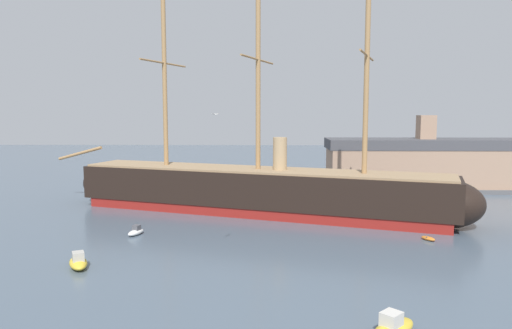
{
  "coord_description": "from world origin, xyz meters",
  "views": [
    {
      "loc": [
        0.82,
        -24.45,
        16.2
      ],
      "look_at": [
        -0.28,
        36.11,
        9.37
      ],
      "focal_mm": 33.94,
      "sensor_mm": 36.0,
      "label": 1
    }
  ],
  "objects_px": {
    "motorboat_foreground_right": "(393,328)",
    "dockside_warehouse_right": "(442,164)",
    "dinghy_alongside_stern": "(428,238)",
    "tall_ship": "(258,190)",
    "dinghy_far_right": "(446,210)",
    "motorboat_alongside_bow": "(136,232)",
    "seagull_in_flight": "(215,114)",
    "motorboat_mid_left": "(78,262)",
    "dinghy_far_left": "(110,204)"
  },
  "relations": [
    {
      "from": "motorboat_foreground_right",
      "to": "dockside_warehouse_right",
      "type": "xyz_separation_m",
      "value": [
        26.85,
        65.05,
        4.53
      ]
    },
    {
      "from": "seagull_in_flight",
      "to": "dockside_warehouse_right",
      "type": "bearing_deg",
      "value": 51.46
    },
    {
      "from": "dockside_warehouse_right",
      "to": "motorboat_mid_left",
      "type": "bearing_deg",
      "value": -137.7
    },
    {
      "from": "motorboat_alongside_bow",
      "to": "dinghy_far_right",
      "type": "height_order",
      "value": "motorboat_alongside_bow"
    },
    {
      "from": "dinghy_far_left",
      "to": "tall_ship",
      "type": "bearing_deg",
      "value": -12.67
    },
    {
      "from": "dinghy_alongside_stern",
      "to": "motorboat_alongside_bow",
      "type": "bearing_deg",
      "value": 177.0
    },
    {
      "from": "motorboat_mid_left",
      "to": "dinghy_far_right",
      "type": "relative_size",
      "value": 1.5
    },
    {
      "from": "motorboat_foreground_right",
      "to": "dockside_warehouse_right",
      "type": "bearing_deg",
      "value": 67.57
    },
    {
      "from": "tall_ship",
      "to": "motorboat_foreground_right",
      "type": "height_order",
      "value": "tall_ship"
    },
    {
      "from": "dinghy_far_right",
      "to": "dockside_warehouse_right",
      "type": "xyz_separation_m",
      "value": [
        7.1,
        21.87,
        4.86
      ]
    },
    {
      "from": "motorboat_foreground_right",
      "to": "tall_ship",
      "type": "bearing_deg",
      "value": 103.91
    },
    {
      "from": "motorboat_alongside_bow",
      "to": "dinghy_far_right",
      "type": "relative_size",
      "value": 1.08
    },
    {
      "from": "tall_ship",
      "to": "seagull_in_flight",
      "type": "height_order",
      "value": "tall_ship"
    },
    {
      "from": "motorboat_alongside_bow",
      "to": "dockside_warehouse_right",
      "type": "xyz_separation_m",
      "value": [
        52.89,
        37.04,
        4.75
      ]
    },
    {
      "from": "dinghy_alongside_stern",
      "to": "dinghy_far_left",
      "type": "bearing_deg",
      "value": 155.7
    },
    {
      "from": "motorboat_alongside_bow",
      "to": "dockside_warehouse_right",
      "type": "distance_m",
      "value": 64.75
    },
    {
      "from": "tall_ship",
      "to": "dinghy_alongside_stern",
      "type": "bearing_deg",
      "value": -35.7
    },
    {
      "from": "motorboat_mid_left",
      "to": "dinghy_far_right",
      "type": "bearing_deg",
      "value": 30.56
    },
    {
      "from": "motorboat_alongside_bow",
      "to": "motorboat_foreground_right",
      "type": "bearing_deg",
      "value": -47.08
    },
    {
      "from": "dinghy_far_right",
      "to": "dockside_warehouse_right",
      "type": "bearing_deg",
      "value": 72.0
    },
    {
      "from": "motorboat_mid_left",
      "to": "dockside_warehouse_right",
      "type": "relative_size",
      "value": 0.09
    },
    {
      "from": "motorboat_mid_left",
      "to": "dinghy_far_left",
      "type": "distance_m",
      "value": 33.29
    },
    {
      "from": "motorboat_foreground_right",
      "to": "dinghy_far_left",
      "type": "xyz_separation_m",
      "value": [
        -35.63,
        47.22,
        -0.35
      ]
    },
    {
      "from": "motorboat_foreground_right",
      "to": "dinghy_alongside_stern",
      "type": "distance_m",
      "value": 28.38
    },
    {
      "from": "motorboat_mid_left",
      "to": "dinghy_alongside_stern",
      "type": "distance_m",
      "value": 41.3
    },
    {
      "from": "dockside_warehouse_right",
      "to": "seagull_in_flight",
      "type": "distance_m",
      "value": 66.49
    },
    {
      "from": "dockside_warehouse_right",
      "to": "motorboat_alongside_bow",
      "type": "bearing_deg",
      "value": -145.0
    },
    {
      "from": "dinghy_alongside_stern",
      "to": "dockside_warehouse_right",
      "type": "relative_size",
      "value": 0.04
    },
    {
      "from": "motorboat_foreground_right",
      "to": "seagull_in_flight",
      "type": "relative_size",
      "value": 3.58
    },
    {
      "from": "tall_ship",
      "to": "motorboat_mid_left",
      "type": "bearing_deg",
      "value": -124.14
    },
    {
      "from": "motorboat_mid_left",
      "to": "dinghy_alongside_stern",
      "type": "relative_size",
      "value": 2.06
    },
    {
      "from": "tall_ship",
      "to": "dinghy_far_right",
      "type": "bearing_deg",
      "value": 3.15
    },
    {
      "from": "motorboat_alongside_bow",
      "to": "dinghy_far_left",
      "type": "bearing_deg",
      "value": 116.52
    },
    {
      "from": "motorboat_mid_left",
      "to": "motorboat_foreground_right",
      "type": "bearing_deg",
      "value": -27.32
    },
    {
      "from": "dinghy_far_right",
      "to": "seagull_in_flight",
      "type": "distance_m",
      "value": 47.44
    },
    {
      "from": "motorboat_mid_left",
      "to": "dockside_warehouse_right",
      "type": "xyz_separation_m",
      "value": [
        55.32,
        50.34,
        4.58
      ]
    },
    {
      "from": "seagull_in_flight",
      "to": "motorboat_mid_left",
      "type": "bearing_deg",
      "value": 176.02
    },
    {
      "from": "motorboat_mid_left",
      "to": "dinghy_far_left",
      "type": "bearing_deg",
      "value": 102.42
    },
    {
      "from": "dinghy_far_left",
      "to": "dinghy_far_right",
      "type": "relative_size",
      "value": 0.9
    },
    {
      "from": "dockside_warehouse_right",
      "to": "tall_ship",
      "type": "bearing_deg",
      "value": -147.65
    },
    {
      "from": "dinghy_alongside_stern",
      "to": "dinghy_far_left",
      "type": "distance_m",
      "value": 51.43
    },
    {
      "from": "motorboat_mid_left",
      "to": "dinghy_far_left",
      "type": "xyz_separation_m",
      "value": [
        -7.16,
        32.51,
        -0.3
      ]
    },
    {
      "from": "tall_ship",
      "to": "dinghy_far_left",
      "type": "relative_size",
      "value": 25.42
    },
    {
      "from": "motorboat_foreground_right",
      "to": "seagull_in_flight",
      "type": "bearing_deg",
      "value": 135.71
    },
    {
      "from": "tall_ship",
      "to": "motorboat_mid_left",
      "type": "height_order",
      "value": "tall_ship"
    },
    {
      "from": "motorboat_mid_left",
      "to": "dinghy_far_right",
      "type": "height_order",
      "value": "motorboat_mid_left"
    },
    {
      "from": "motorboat_mid_left",
      "to": "motorboat_alongside_bow",
      "type": "height_order",
      "value": "motorboat_mid_left"
    },
    {
      "from": "motorboat_foreground_right",
      "to": "dinghy_far_right",
      "type": "bearing_deg",
      "value": 65.42
    },
    {
      "from": "dinghy_alongside_stern",
      "to": "dockside_warehouse_right",
      "type": "xyz_separation_m",
      "value": [
        15.61,
        38.99,
        4.95
      ]
    },
    {
      "from": "motorboat_foreground_right",
      "to": "motorboat_alongside_bow",
      "type": "distance_m",
      "value": 38.25
    }
  ]
}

